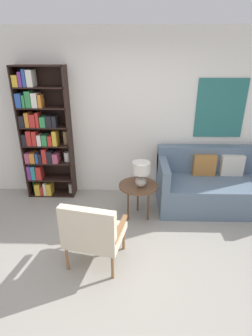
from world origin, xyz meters
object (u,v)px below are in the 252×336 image
(armchair, at_px, (92,232))
(side_table, at_px, (138,188))
(table_lamp, at_px, (141,172))
(bookshelf, at_px, (42,137))
(couch, at_px, (218,186))

(armchair, xyz_separation_m, side_table, (0.53, 1.03, 0.01))
(armchair, height_order, table_lamp, table_lamp)
(bookshelf, distance_m, side_table, 1.81)
(side_table, height_order, table_lamp, table_lamp)
(bookshelf, bearing_deg, armchair, -58.64)
(bookshelf, height_order, table_lamp, bookshelf)
(couch, distance_m, table_lamp, 1.42)
(couch, height_order, table_lamp, table_lamp)
(table_lamp, bearing_deg, armchair, -120.04)
(armchair, relative_size, couch, 0.44)
(table_lamp, bearing_deg, side_table, 122.89)
(table_lamp, bearing_deg, couch, 19.49)
(side_table, bearing_deg, bookshelf, 156.52)
(armchair, distance_m, couch, 2.34)
(armchair, bearing_deg, table_lamp, 59.96)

